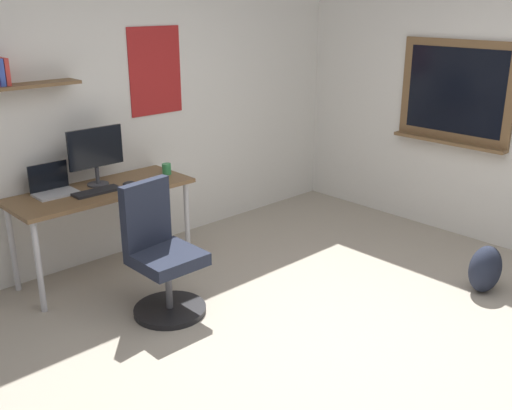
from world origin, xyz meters
The scene contains 10 objects.
ground_plane centered at (0.00, 0.00, 0.00)m, with size 5.20×5.20×0.00m, color #9E9384.
wall_back centered at (0.00, 2.45, 1.30)m, with size 5.00×0.30×2.60m.
desk centered at (-0.49, 2.08, 0.65)m, with size 1.43×0.57×0.73m.
office_chair centered at (-0.50, 1.28, 0.41)m, with size 0.52×0.52×0.95m.
laptop centered at (-0.81, 2.22, 0.79)m, with size 0.31×0.21×0.23m.
monitor_primary centered at (-0.45, 2.17, 1.00)m, with size 0.46×0.17×0.46m.
keyboard centered at (-0.56, 2.01, 0.74)m, with size 0.37×0.13×0.02m, color black.
computer_mouse centered at (-0.28, 2.01, 0.75)m, with size 0.10×0.06×0.03m, color #262628.
coffee_mug centered at (0.12, 2.06, 0.78)m, with size 0.08×0.08×0.09m, color #338C4C.
backpack centered at (1.46, -0.17, 0.18)m, with size 0.32×0.22×0.37m, color #1E2333.
Camera 1 is at (-2.63, -1.96, 2.15)m, focal length 41.58 mm.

